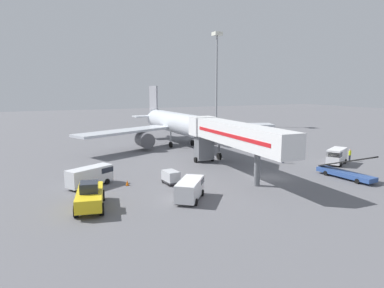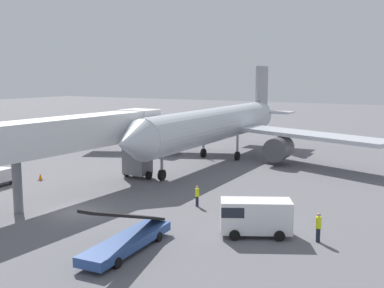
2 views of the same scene
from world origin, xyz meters
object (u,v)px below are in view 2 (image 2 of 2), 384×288
object	(u,v)px
jet_bridge	(78,136)
ground_crew_worker_foreground	(318,227)
safety_cone_alpha	(40,177)
ground_crew_worker_midground	(197,195)
airplane_at_gate	(219,125)
service_van_mid_left	(254,216)
belt_loader_truck	(127,239)

from	to	relation	value
jet_bridge	ground_crew_worker_foreground	size ratio (longest dim) A/B	12.09
ground_crew_worker_foreground	safety_cone_alpha	xyz separation A→B (m)	(-28.37, 3.54, -0.64)
jet_bridge	ground_crew_worker_foreground	world-z (taller)	jet_bridge
ground_crew_worker_midground	safety_cone_alpha	bearing A→B (deg)	178.90
airplane_at_gate	safety_cone_alpha	bearing A→B (deg)	-117.69
airplane_at_gate	service_van_mid_left	xyz separation A→B (m)	(14.38, -23.65, -2.91)
ground_crew_worker_midground	jet_bridge	bearing A→B (deg)	-169.74
belt_loader_truck	service_van_mid_left	world-z (taller)	belt_loader_truck
ground_crew_worker_foreground	ground_crew_worker_midground	size ratio (longest dim) A/B	1.11
jet_bridge	service_van_mid_left	distance (m)	17.64
ground_crew_worker_midground	airplane_at_gate	bearing A→B (deg)	112.03
airplane_at_gate	belt_loader_truck	distance (m)	31.42
airplane_at_gate	service_van_mid_left	distance (m)	27.83
jet_bridge	safety_cone_alpha	world-z (taller)	jet_bridge
jet_bridge	ground_crew_worker_midground	distance (m)	11.59
jet_bridge	airplane_at_gate	bearing A→B (deg)	82.85
service_van_mid_left	belt_loader_truck	bearing A→B (deg)	-130.68
belt_loader_truck	ground_crew_worker_foreground	distance (m)	11.75
service_van_mid_left	ground_crew_worker_foreground	world-z (taller)	service_van_mid_left
jet_bridge	ground_crew_worker_midground	world-z (taller)	jet_bridge
service_van_mid_left	ground_crew_worker_midground	distance (m)	7.69
belt_loader_truck	ground_crew_worker_midground	size ratio (longest dim) A/B	4.55
airplane_at_gate	ground_crew_worker_foreground	bearing A→B (deg)	-51.16
jet_bridge	ground_crew_worker_foreground	xyz separation A→B (m)	(20.99, -1.28, -4.19)
service_van_mid_left	ground_crew_worker_foreground	xyz separation A→B (m)	(3.92, 0.92, -0.34)
ground_crew_worker_foreground	safety_cone_alpha	world-z (taller)	ground_crew_worker_foreground
airplane_at_gate	ground_crew_worker_midground	distance (m)	21.34
jet_bridge	belt_loader_truck	bearing A→B (deg)	-35.85
safety_cone_alpha	jet_bridge	bearing A→B (deg)	-17.07
service_van_mid_left	ground_crew_worker_midground	bearing A→B (deg)	147.55
jet_bridge	safety_cone_alpha	size ratio (longest dim) A/B	32.26
safety_cone_alpha	ground_crew_worker_foreground	bearing A→B (deg)	-7.11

